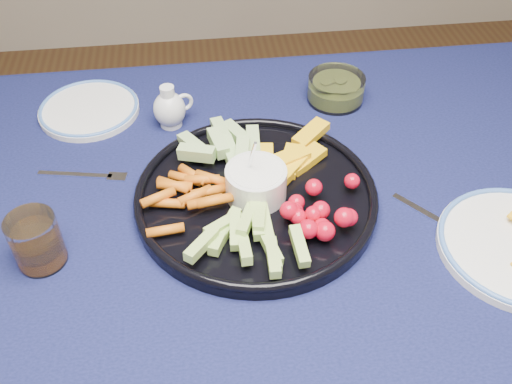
{
  "coord_description": "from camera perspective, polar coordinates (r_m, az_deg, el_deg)",
  "views": [
    {
      "loc": [
        -0.06,
        -0.55,
        1.39
      ],
      "look_at": [
        0.02,
        0.09,
        0.77
      ],
      "focal_mm": 40.0,
      "sensor_mm": 36.0,
      "label": 1
    }
  ],
  "objects": [
    {
      "name": "crudite_platter",
      "position": [
        0.9,
        -0.13,
        0.06
      ],
      "size": [
        0.39,
        0.39,
        0.12
      ],
      "color": "black",
      "rests_on": "dining_table"
    },
    {
      "name": "side_plate_extra",
      "position": [
        1.15,
        -16.35,
        7.98
      ],
      "size": [
        0.19,
        0.19,
        0.02
      ],
      "color": "white",
      "rests_on": "dining_table"
    },
    {
      "name": "fork_left",
      "position": [
        1.0,
        -16.27,
        1.58
      ],
      "size": [
        0.15,
        0.04,
        0.0
      ],
      "color": "silver",
      "rests_on": "dining_table"
    },
    {
      "name": "fork_right",
      "position": [
        0.93,
        18.98,
        -3.45
      ],
      "size": [
        0.13,
        0.15,
        0.0
      ],
      "color": "silver",
      "rests_on": "dining_table"
    },
    {
      "name": "dining_table",
      "position": [
        0.92,
        -0.6,
        -9.12
      ],
      "size": [
        1.67,
        1.07,
        0.75
      ],
      "color": "#452617",
      "rests_on": "ground"
    },
    {
      "name": "pickle_bowl",
      "position": [
        1.14,
        7.99,
        10.09
      ],
      "size": [
        0.11,
        0.11,
        0.05
      ],
      "color": "silver",
      "rests_on": "dining_table"
    },
    {
      "name": "juice_tumbler",
      "position": [
        0.87,
        -21.03,
        -4.82
      ],
      "size": [
        0.07,
        0.07,
        0.08
      ],
      "color": "silver",
      "rests_on": "dining_table"
    },
    {
      "name": "creamer_pitcher",
      "position": [
        1.07,
        -8.6,
        8.24
      ],
      "size": [
        0.08,
        0.06,
        0.08
      ],
      "color": "silver",
      "rests_on": "dining_table"
    }
  ]
}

